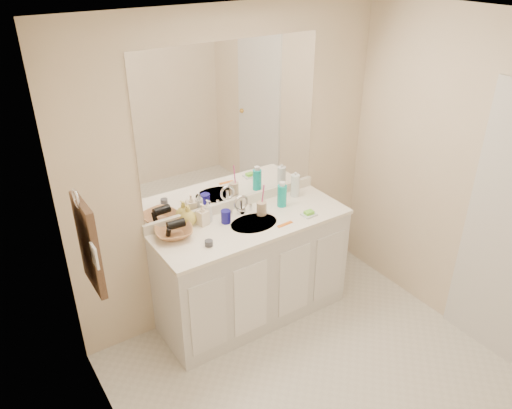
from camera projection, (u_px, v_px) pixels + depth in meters
The scene contains 28 objects.
floor at pixel (335, 396), 3.40m from camera, with size 2.60×2.60×0.00m, color beige.
ceiling at pixel (374, 28), 2.27m from camera, with size 2.60×2.60×0.02m, color white.
wall_back at pixel (233, 170), 3.79m from camera, with size 2.60×0.02×2.40m, color beige.
wall_left at pixel (132, 338), 2.21m from camera, with size 0.02×2.60×2.40m, color beige.
wall_right at pixel (489, 192), 3.47m from camera, with size 0.02×2.60×2.40m, color beige.
vanity_cabinet at pixel (253, 271), 3.96m from camera, with size 1.50×0.55×0.85m, color silver.
countertop at pixel (252, 224), 3.75m from camera, with size 1.52×0.57×0.03m, color white.
backsplash at pixel (234, 204), 3.91m from camera, with size 1.52×0.03×0.08m, color white.
sink_basin at pixel (254, 224), 3.73m from camera, with size 0.37×0.37×0.02m, color #B7AFA0.
faucet at pixel (241, 207), 3.83m from camera, with size 0.02×0.02×0.11m, color silver.
mirror at pixel (232, 125), 3.62m from camera, with size 1.48×0.01×1.20m, color white.
blue_mug at pixel (226, 217), 3.71m from camera, with size 0.07×0.07×0.10m, color navy.
tan_cup at pixel (262, 208), 3.82m from camera, with size 0.08×0.08×0.10m, color tan.
toothbrush at pixel (263, 197), 3.78m from camera, with size 0.01×0.01×0.21m, color #D93988.
mouthwash_bottle at pixel (282, 196), 3.93m from camera, with size 0.07×0.07×0.18m, color #0EAEA7.
clear_pump_bottle at pixel (295, 185), 4.08m from camera, with size 0.07×0.07×0.19m, color white.
soap_dish at pixel (309, 215), 3.83m from camera, with size 0.11×0.09×0.01m, color silver.
green_soap at pixel (309, 213), 3.82m from camera, with size 0.07×0.05×0.02m, color #74E036.
orange_comb at pixel (285, 224), 3.71m from camera, with size 0.13×0.03×0.01m, color orange.
dark_jar at pixel (209, 243), 3.44m from camera, with size 0.06×0.06×0.04m, color #3B3B43.
soap_bottle_white at pixel (208, 211), 3.71m from camera, with size 0.07×0.07×0.18m, color white.
soap_bottle_cream at pixel (203, 214), 3.67m from camera, with size 0.08×0.08×0.17m, color #FFECCF.
soap_bottle_yellow at pixel (188, 215), 3.67m from camera, with size 0.12×0.12×0.16m, color #D5C452.
wicker_basket at pixel (174, 232), 3.55m from camera, with size 0.27×0.27×0.07m, color #A26A41.
hair_dryer at pixel (176, 224), 3.53m from camera, with size 0.06×0.06×0.13m, color black.
towel_ring at pixel (76, 198), 2.63m from camera, with size 0.11×0.11×0.01m, color silver.
hand_towel at pixel (89, 245), 2.78m from camera, with size 0.04×0.32×0.55m, color #32241B.
switch_plate at pixel (95, 256), 2.60m from camera, with size 0.01×0.09×0.13m, color white.
Camera 1 is at (-1.76, -1.69, 2.76)m, focal length 35.00 mm.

